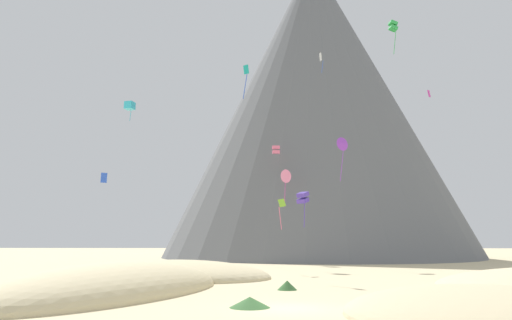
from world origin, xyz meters
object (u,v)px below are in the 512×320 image
at_px(bush_low_patch, 36,283).
at_px(kite_violet_mid, 343,145).
at_px(bush_mid_center, 498,289).
at_px(kite_pink_low, 286,177).
at_px(kite_green_high, 393,26).
at_px(kite_lime_low, 281,207).
at_px(bush_scatter_east, 140,270).
at_px(kite_cyan_mid, 130,106).
at_px(bush_near_right, 287,285).
at_px(kite_teal_mid, 246,75).
at_px(kite_white_high, 321,59).
at_px(kite_rainbow_mid, 276,150).
at_px(kite_magenta_high, 429,94).
at_px(kite_indigo_low, 303,198).
at_px(rock_massif, 316,114).
at_px(kite_blue_low, 104,178).

height_order(bush_low_patch, kite_violet_mid, kite_violet_mid).
xyz_separation_m(bush_low_patch, bush_mid_center, (29.66, -1.01, -0.18)).
bearing_deg(bush_low_patch, kite_pink_low, 67.11).
bearing_deg(kite_violet_mid, kite_green_high, -1.52).
distance_m(bush_mid_center, kite_lime_low, 24.62).
distance_m(bush_scatter_east, kite_violet_mid, 30.63).
bearing_deg(kite_cyan_mid, bush_near_right, -134.67).
height_order(kite_violet_mid, kite_teal_mid, kite_teal_mid).
height_order(kite_green_high, kite_white_high, kite_white_high).
xyz_separation_m(kite_rainbow_mid, kite_teal_mid, (-3.19, -25.19, 3.71)).
bearing_deg(kite_violet_mid, kite_magenta_high, 14.85).
bearing_deg(kite_green_high, kite_indigo_low, -64.73).
bearing_deg(kite_pink_low, bush_low_patch, 108.28).
bearing_deg(bush_scatter_east, bush_low_patch, -100.45).
xyz_separation_m(bush_mid_center, kite_rainbow_mid, (-13.85, 45.18, 17.64)).
bearing_deg(bush_scatter_east, kite_cyan_mid, 111.57).
xyz_separation_m(bush_low_patch, bush_near_right, (16.75, 1.49, -0.21)).
xyz_separation_m(kite_pink_low, kite_cyan_mid, (-25.30, 0.25, 11.85)).
distance_m(bush_low_patch, rock_massif, 79.74).
xyz_separation_m(kite_lime_low, kite_cyan_mid, (-24.40, 22.69, 18.13)).
bearing_deg(rock_massif, kite_magenta_high, -51.60).
height_order(bush_near_right, kite_pink_low, kite_pink_low).
distance_m(bush_near_right, kite_pink_low, 41.73).
bearing_deg(bush_scatter_east, kite_indigo_low, 28.34).
bearing_deg(kite_pink_low, kite_magenta_high, -124.72).
bearing_deg(kite_white_high, kite_lime_low, 9.79).
relative_size(bush_low_patch, kite_blue_low, 1.66).
height_order(kite_magenta_high, kite_rainbow_mid, kite_magenta_high).
xyz_separation_m(bush_mid_center, kite_violet_mid, (-5.01, 30.59, 15.41)).
relative_size(bush_near_right, kite_violet_mid, 0.23).
distance_m(bush_near_right, kite_teal_mid, 27.93).
distance_m(kite_pink_low, kite_teal_mid, 24.28).
xyz_separation_m(bush_low_patch, kite_indigo_low, (19.02, 23.44, 7.71)).
distance_m(bush_mid_center, kite_pink_low, 45.78).
distance_m(bush_low_patch, kite_blue_low, 25.76).
relative_size(kite_indigo_low, kite_cyan_mid, 1.31).
distance_m(kite_green_high, kite_magenta_high, 16.91).
relative_size(bush_mid_center, kite_green_high, 0.27).
relative_size(bush_scatter_east, kite_magenta_high, 0.89).
xyz_separation_m(kite_white_high, kite_cyan_mid, (-31.59, -4.85, -9.37)).
bearing_deg(kite_pink_low, bush_near_right, 130.24).
height_order(kite_pink_low, kite_teal_mid, kite_teal_mid).
height_order(kite_pink_low, kite_cyan_mid, kite_cyan_mid).
relative_size(kite_pink_low, kite_teal_mid, 1.45).
bearing_deg(kite_lime_low, kite_white_high, -103.70).
distance_m(bush_low_patch, kite_cyan_mid, 48.78).
relative_size(kite_lime_low, kite_blue_low, 2.72).
height_order(bush_scatter_east, kite_rainbow_mid, kite_rainbow_mid).
xyz_separation_m(kite_pink_low, kite_indigo_low, (1.63, -17.76, -4.90)).
height_order(bush_mid_center, kite_pink_low, kite_pink_low).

